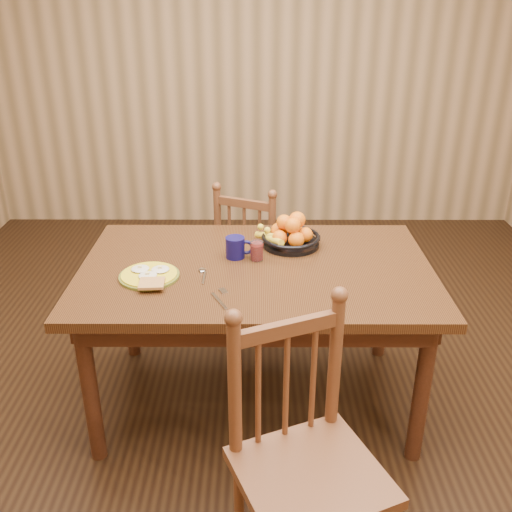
{
  "coord_description": "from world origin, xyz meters",
  "views": [
    {
      "loc": [
        0.01,
        -2.34,
        1.89
      ],
      "look_at": [
        0.0,
        0.0,
        0.8
      ],
      "focal_mm": 40.0,
      "sensor_mm": 36.0,
      "label": 1
    }
  ],
  "objects_px": {
    "chair_far": "(254,257)",
    "chair_near": "(305,462)",
    "dining_table": "(256,282)",
    "coffee_mug": "(236,247)",
    "breakfast_plate": "(149,275)",
    "fruit_bowl": "(290,235)"
  },
  "relations": [
    {
      "from": "chair_far",
      "to": "dining_table",
      "type": "bearing_deg",
      "value": 114.12
    },
    {
      "from": "chair_far",
      "to": "chair_near",
      "type": "xyz_separation_m",
      "value": [
        0.18,
        -1.68,
        0.04
      ]
    },
    {
      "from": "breakfast_plate",
      "to": "fruit_bowl",
      "type": "xyz_separation_m",
      "value": [
        0.63,
        0.35,
        0.04
      ]
    },
    {
      "from": "chair_near",
      "to": "fruit_bowl",
      "type": "height_order",
      "value": "chair_near"
    },
    {
      "from": "dining_table",
      "to": "breakfast_plate",
      "type": "bearing_deg",
      "value": -165.6
    },
    {
      "from": "dining_table",
      "to": "chair_near",
      "type": "relative_size",
      "value": 1.61
    },
    {
      "from": "chair_far",
      "to": "chair_near",
      "type": "bearing_deg",
      "value": 119.09
    },
    {
      "from": "dining_table",
      "to": "breakfast_plate",
      "type": "distance_m",
      "value": 0.49
    },
    {
      "from": "coffee_mug",
      "to": "fruit_bowl",
      "type": "height_order",
      "value": "fruit_bowl"
    },
    {
      "from": "dining_table",
      "to": "coffee_mug",
      "type": "height_order",
      "value": "coffee_mug"
    },
    {
      "from": "chair_far",
      "to": "breakfast_plate",
      "type": "distance_m",
      "value": 1.04
    },
    {
      "from": "breakfast_plate",
      "to": "chair_far",
      "type": "bearing_deg",
      "value": 62.67
    },
    {
      "from": "dining_table",
      "to": "chair_far",
      "type": "height_order",
      "value": "chair_far"
    },
    {
      "from": "chair_near",
      "to": "breakfast_plate",
      "type": "relative_size",
      "value": 3.42
    },
    {
      "from": "chair_near",
      "to": "coffee_mug",
      "type": "relative_size",
      "value": 7.46
    },
    {
      "from": "coffee_mug",
      "to": "fruit_bowl",
      "type": "bearing_deg",
      "value": 28.06
    },
    {
      "from": "dining_table",
      "to": "chair_near",
      "type": "bearing_deg",
      "value": -80.0
    },
    {
      "from": "dining_table",
      "to": "fruit_bowl",
      "type": "relative_size",
      "value": 4.94
    },
    {
      "from": "chair_near",
      "to": "coffee_mug",
      "type": "bearing_deg",
      "value": 81.04
    },
    {
      "from": "dining_table",
      "to": "coffee_mug",
      "type": "bearing_deg",
      "value": 134.41
    },
    {
      "from": "coffee_mug",
      "to": "fruit_bowl",
      "type": "relative_size",
      "value": 0.41
    },
    {
      "from": "chair_near",
      "to": "fruit_bowl",
      "type": "relative_size",
      "value": 3.07
    }
  ]
}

